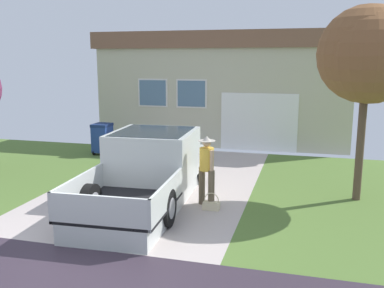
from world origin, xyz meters
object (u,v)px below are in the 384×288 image
(pickup_truck, at_px, (152,169))
(wheeled_trash_bin, at_px, (102,138))
(person_with_hat, at_px, (207,167))
(neighbor_tree, at_px, (369,56))
(house_with_garage, at_px, (230,86))
(handbag, at_px, (211,205))

(pickup_truck, relative_size, wheeled_trash_bin, 4.91)
(pickup_truck, distance_m, wheeled_trash_bin, 5.55)
(person_with_hat, bearing_deg, neighbor_tree, -118.95)
(pickup_truck, bearing_deg, wheeled_trash_bin, 126.85)
(pickup_truck, xyz_separation_m, person_with_hat, (1.47, -0.29, 0.22))
(house_with_garage, bearing_deg, handbag, -82.09)
(handbag, height_order, house_with_garage, house_with_garage)
(neighbor_tree, relative_size, wheeled_trash_bin, 4.16)
(neighbor_tree, bearing_deg, person_with_hat, -159.13)
(handbag, height_order, wheeled_trash_bin, wheeled_trash_bin)
(person_with_hat, distance_m, neighbor_tree, 4.55)
(person_with_hat, bearing_deg, handbag, 167.97)
(pickup_truck, distance_m, house_with_garage, 9.34)
(person_with_hat, height_order, wheeled_trash_bin, person_with_hat)
(person_with_hat, xyz_separation_m, house_with_garage, (-1.18, 9.50, 1.31))
(pickup_truck, height_order, wheeled_trash_bin, pickup_truck)
(person_with_hat, bearing_deg, pickup_truck, 29.14)
(house_with_garage, xyz_separation_m, neighbor_tree, (4.70, -8.16, 1.24))
(person_with_hat, height_order, handbag, person_with_hat)
(pickup_truck, bearing_deg, house_with_garage, 85.54)
(handbag, bearing_deg, neighbor_tree, 25.01)
(house_with_garage, height_order, neighbor_tree, neighbor_tree)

